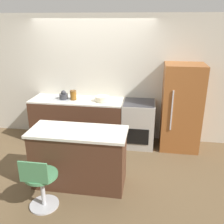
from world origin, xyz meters
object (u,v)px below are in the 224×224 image
(refrigerator, at_px, (181,108))
(mixing_bowl, at_px, (102,99))
(kettle, at_px, (64,96))
(oven_range, at_px, (138,124))
(stool_chair, at_px, (41,184))

(refrigerator, relative_size, mixing_bowl, 5.85)
(kettle, bearing_deg, oven_range, 0.95)
(oven_range, distance_m, refrigerator, 0.91)
(oven_range, xyz_separation_m, refrigerator, (0.82, 0.01, 0.39))
(refrigerator, xyz_separation_m, kettle, (-2.38, -0.04, 0.15))
(oven_range, distance_m, stool_chair, 2.42)
(kettle, bearing_deg, refrigerator, 0.88)
(stool_chair, height_order, kettle, kettle)
(stool_chair, distance_m, kettle, 2.20)
(stool_chair, bearing_deg, oven_range, 60.47)
(stool_chair, xyz_separation_m, kettle, (-0.36, 2.08, 0.61))
(refrigerator, relative_size, stool_chair, 2.08)
(oven_range, bearing_deg, kettle, -179.05)
(kettle, relative_size, mixing_bowl, 0.64)
(oven_range, relative_size, mixing_bowl, 3.18)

